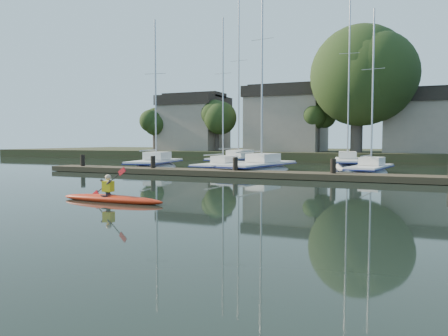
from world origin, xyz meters
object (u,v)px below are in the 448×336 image
at_px(sailboat_0, 155,171).
at_px(sailboat_6, 347,168).
at_px(dock, 282,175).
at_px(sailboat_1, 222,172).
at_px(sailboat_3, 370,177).
at_px(sailboat_5, 237,166).
at_px(sailboat_2, 260,175).
at_px(kayak, 111,197).

height_order(sailboat_0, sailboat_6, sailboat_6).
xyz_separation_m(dock, sailboat_0, (-11.62, 4.46, -0.42)).
xyz_separation_m(sailboat_1, sailboat_3, (10.63, 0.34, -0.01)).
distance_m(sailboat_3, sailboat_5, 14.74).
xyz_separation_m(dock, sailboat_2, (-2.82, 4.32, -0.41)).
relative_size(sailboat_1, sailboat_6, 0.75).
bearing_deg(dock, sailboat_0, 158.99).
distance_m(sailboat_2, sailboat_5, 10.01).
distance_m(dock, sailboat_3, 6.95).
height_order(kayak, sailboat_6, sailboat_6).
xyz_separation_m(dock, sailboat_1, (-6.01, 4.83, -0.37)).
distance_m(kayak, sailboat_5, 25.66).
relative_size(kayak, dock, 0.13).
height_order(kayak, sailboat_5, sailboat_5).
bearing_deg(sailboat_5, sailboat_2, -53.73).
distance_m(sailboat_2, sailboat_6, 10.65).
bearing_deg(sailboat_6, sailboat_2, -125.13).
xyz_separation_m(kayak, sailboat_5, (-4.81, 25.20, -0.38)).
height_order(sailboat_3, sailboat_5, sailboat_5).
bearing_deg(sailboat_2, sailboat_0, -172.06).
bearing_deg(sailboat_2, sailboat_6, 71.65).
height_order(sailboat_1, sailboat_3, sailboat_1).
bearing_deg(kayak, sailboat_2, 89.73).
bearing_deg(kayak, sailboat_1, 100.36).
xyz_separation_m(sailboat_0, sailboat_6, (13.67, 9.33, 0.02)).
bearing_deg(sailboat_2, sailboat_5, 129.38).
xyz_separation_m(kayak, sailboat_0, (-8.53, 16.71, -0.39)).
xyz_separation_m(kayak, sailboat_1, (-2.92, 17.08, -0.34)).
bearing_deg(sailboat_5, dock, -52.82).
bearing_deg(kayak, sailboat_5, 101.48).
bearing_deg(sailboat_1, sailboat_3, 6.94).
distance_m(dock, sailboat_0, 12.45).
xyz_separation_m(sailboat_2, sailboat_5, (-5.08, 8.63, -0.01)).
xyz_separation_m(sailboat_0, sailboat_5, (3.72, 8.48, 0.01)).
bearing_deg(sailboat_6, kayak, -109.06).
height_order(sailboat_0, sailboat_5, sailboat_5).
height_order(sailboat_0, sailboat_2, sailboat_2).
height_order(dock, sailboat_5, sailboat_5).
distance_m(sailboat_1, sailboat_3, 10.64).
xyz_separation_m(sailboat_1, sailboat_2, (3.19, -0.51, -0.03)).
bearing_deg(dock, sailboat_6, 81.53).
bearing_deg(sailboat_5, sailboat_0, -107.88).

